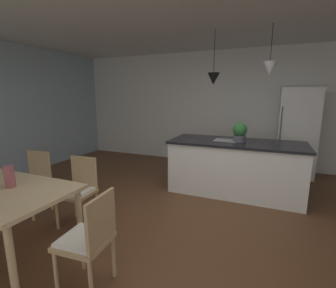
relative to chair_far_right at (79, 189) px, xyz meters
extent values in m
cube|color=brown|center=(1.41, 0.43, -0.49)|extent=(10.00, 8.40, 0.04)
cube|color=silver|center=(1.41, 3.69, 0.88)|extent=(10.00, 0.12, 2.70)
cylinder|color=#D1B284|center=(0.42, -0.45, -0.11)|extent=(0.06, 0.06, 0.72)
cylinder|color=#D1B284|center=(0.42, -1.19, -0.11)|extent=(0.06, 0.06, 0.72)
cube|color=tan|center=(0.00, -0.05, -0.04)|extent=(0.43, 0.43, 0.04)
cube|color=white|center=(0.00, -0.05, -0.01)|extent=(0.38, 0.38, 0.03)
cube|color=tan|center=(-0.01, 0.13, 0.19)|extent=(0.38, 0.06, 0.42)
cylinder|color=tan|center=(0.18, -0.21, -0.27)|extent=(0.04, 0.04, 0.41)
cylinder|color=tan|center=(-0.15, -0.23, -0.27)|extent=(0.04, 0.04, 0.41)
cylinder|color=tan|center=(0.16, 0.13, -0.27)|extent=(0.04, 0.04, 0.41)
cylinder|color=tan|center=(-0.18, 0.11, -0.27)|extent=(0.04, 0.04, 0.41)
cube|color=tan|center=(-0.82, -0.05, -0.04)|extent=(0.44, 0.44, 0.04)
cube|color=white|center=(-0.82, -0.05, -0.01)|extent=(0.39, 0.39, 0.03)
cube|color=tan|center=(-0.83, 0.13, 0.19)|extent=(0.38, 0.07, 0.42)
cylinder|color=tan|center=(-0.63, -0.20, -0.27)|extent=(0.04, 0.04, 0.41)
cylinder|color=tan|center=(-0.97, -0.24, -0.27)|extent=(0.04, 0.04, 0.41)
cylinder|color=tan|center=(-0.66, 0.14, -0.27)|extent=(0.04, 0.04, 0.41)
cylinder|color=tan|center=(-1.00, 0.10, -0.27)|extent=(0.04, 0.04, 0.41)
cube|color=tan|center=(0.82, -0.82, -0.04)|extent=(0.43, 0.43, 0.04)
cube|color=white|center=(0.82, -0.82, -0.01)|extent=(0.39, 0.39, 0.03)
cube|color=tan|center=(1.00, -0.81, 0.19)|extent=(0.06, 0.38, 0.42)
cylinder|color=tan|center=(0.67, -1.00, -0.27)|extent=(0.04, 0.04, 0.41)
cylinder|color=tan|center=(0.64, -0.66, -0.27)|extent=(0.04, 0.04, 0.41)
cylinder|color=tan|center=(1.01, -0.98, -0.27)|extent=(0.04, 0.04, 0.41)
cylinder|color=tan|center=(0.98, -0.64, -0.27)|extent=(0.04, 0.04, 0.41)
cube|color=white|center=(1.72, 1.85, -0.03)|extent=(2.13, 0.86, 0.88)
cube|color=black|center=(1.72, 1.85, 0.41)|extent=(2.19, 0.92, 0.04)
cube|color=gray|center=(1.54, 1.85, 0.43)|extent=(0.36, 0.30, 0.01)
cube|color=silver|center=(2.74, 3.29, 0.43)|extent=(0.72, 0.64, 1.81)
cylinder|color=#4C4C4C|center=(2.42, 2.95, 0.43)|extent=(0.02, 0.02, 1.09)
cylinder|color=black|center=(1.30, 1.85, 1.89)|extent=(0.01, 0.01, 0.67)
cone|color=black|center=(1.30, 1.85, 1.46)|extent=(0.20, 0.20, 0.19)
cylinder|color=black|center=(2.15, 1.85, 1.96)|extent=(0.01, 0.01, 0.54)
cone|color=#B7B7B7|center=(2.15, 1.85, 1.58)|extent=(0.20, 0.20, 0.21)
cylinder|color=#4C4C51|center=(1.77, 1.85, 0.48)|extent=(0.21, 0.21, 0.10)
sphere|color=#2D6B33|center=(1.77, 1.85, 0.63)|extent=(0.23, 0.23, 0.23)
cylinder|color=#994C51|center=(-0.16, -0.74, 0.38)|extent=(0.10, 0.10, 0.22)
camera|label=1|loc=(2.20, -2.25, 1.17)|focal=25.71mm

